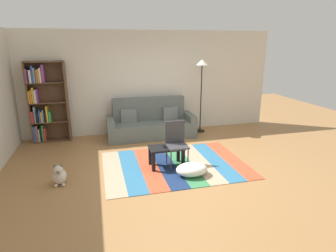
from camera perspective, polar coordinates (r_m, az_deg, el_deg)
name	(u,v)px	position (r m, az deg, el deg)	size (l,w,h in m)	color
ground_plane	(177,167)	(5.66, 1.84, -8.25)	(14.00, 14.00, 0.00)	#9E7042
back_wall	(151,82)	(7.69, -3.49, 8.82)	(6.80, 0.10, 2.70)	silver
rug	(175,165)	(5.74, 1.41, -7.85)	(2.83, 2.03, 0.01)	tan
couch	(151,124)	(7.37, -3.53, 0.42)	(2.26, 0.80, 1.00)	#59605B
bookshelf	(44,103)	(7.47, -23.87, 4.24)	(0.90, 0.28, 1.97)	brown
coffee_table	(166,151)	(5.55, -0.34, -5.11)	(0.67, 0.41, 0.40)	black
pouf	(192,169)	(5.27, 4.83, -8.75)	(0.59, 0.43, 0.23)	white
dog	(60,176)	(5.29, -21.12, -9.35)	(0.22, 0.35, 0.40)	beige
standing_lamp	(202,72)	(7.60, 6.88, 10.81)	(0.32, 0.32, 1.96)	black
tv_remote	(164,146)	(5.54, -0.78, -4.06)	(0.04, 0.15, 0.02)	black
folding_chair	(176,140)	(5.54, 1.64, -2.86)	(0.40, 0.40, 0.90)	#38383D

